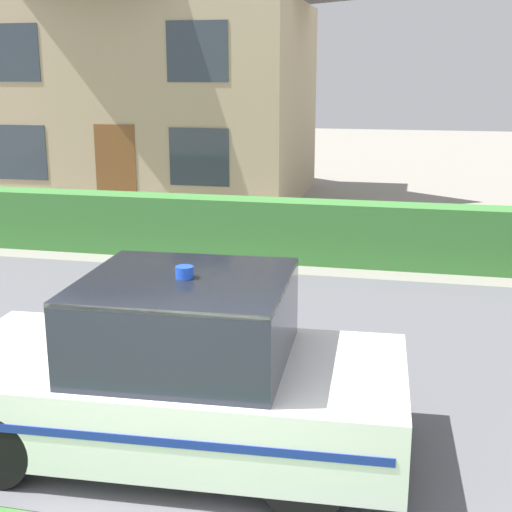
# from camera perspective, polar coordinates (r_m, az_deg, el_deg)

# --- Properties ---
(road_strip) EXTENTS (28.00, 6.94, 0.01)m
(road_strip) POSITION_cam_1_polar(r_m,az_deg,el_deg) (8.56, 0.47, -7.81)
(road_strip) COLOR #5B5B60
(road_strip) RESTS_ON ground
(garden_hedge) EXTENTS (14.84, 0.61, 1.09)m
(garden_hedge) POSITION_cam_1_polar(r_m,az_deg,el_deg) (12.56, 3.42, 1.99)
(garden_hedge) COLOR #3D7F38
(garden_hedge) RESTS_ON ground
(police_car) EXTENTS (4.08, 2.04, 1.68)m
(police_car) POSITION_cam_1_polar(r_m,az_deg,el_deg) (6.30, -6.32, -9.26)
(police_car) COLOR black
(police_car) RESTS_ON road_strip
(house_left) EXTENTS (8.57, 5.91, 7.12)m
(house_left) POSITION_cam_1_polar(r_m,az_deg,el_deg) (19.59, -8.69, 15.41)
(house_left) COLOR tan
(house_left) RESTS_ON ground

